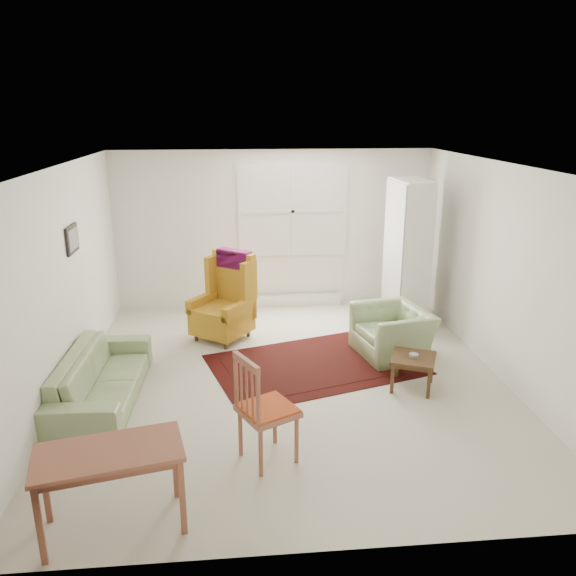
{
  "coord_description": "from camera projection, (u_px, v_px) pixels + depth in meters",
  "views": [
    {
      "loc": [
        -0.59,
        -6.02,
        3.06
      ],
      "look_at": [
        0.0,
        0.3,
        1.05
      ],
      "focal_mm": 35.0,
      "sensor_mm": 36.0,
      "label": 1
    }
  ],
  "objects": [
    {
      "name": "room",
      "position": [
        290.0,
        273.0,
        6.51
      ],
      "size": [
        5.04,
        5.54,
        2.51
      ],
      "color": "beige",
      "rests_on": "ground"
    },
    {
      "name": "rug",
      "position": [
        315.0,
        364.0,
        7.07
      ],
      "size": [
        2.88,
        2.29,
        0.03
      ],
      "primitive_type": null,
      "rotation": [
        0.0,
        0.0,
        0.3
      ],
      "color": "black",
      "rests_on": "ground"
    },
    {
      "name": "sofa",
      "position": [
        101.0,
        368.0,
        6.1
      ],
      "size": [
        0.81,
        1.94,
        0.77
      ],
      "primitive_type": "imported",
      "rotation": [
        0.0,
        0.0,
        1.54
      ],
      "color": "#859B67",
      "rests_on": "ground"
    },
    {
      "name": "armchair",
      "position": [
        393.0,
        327.0,
        7.29
      ],
      "size": [
        1.03,
        1.12,
        0.75
      ],
      "primitive_type": "imported",
      "rotation": [
        0.0,
        0.0,
        -1.35
      ],
      "color": "#859B67",
      "rests_on": "ground"
    },
    {
      "name": "wingback_chair",
      "position": [
        221.0,
        297.0,
        7.71
      ],
      "size": [
        1.01,
        1.02,
        1.22
      ],
      "primitive_type": null,
      "rotation": [
        0.0,
        0.0,
        -0.65
      ],
      "color": "#B27D1B",
      "rests_on": "ground"
    },
    {
      "name": "coffee_table",
      "position": [
        412.0,
        372.0,
        6.44
      ],
      "size": [
        0.63,
        0.63,
        0.39
      ],
      "primitive_type": null,
      "rotation": [
        0.0,
        0.0,
        -0.41
      ],
      "color": "#432914",
      "rests_on": "ground"
    },
    {
      "name": "stool",
      "position": [
        225.0,
        321.0,
        7.89
      ],
      "size": [
        0.42,
        0.42,
        0.47
      ],
      "primitive_type": null,
      "rotation": [
        0.0,
        0.0,
        -0.21
      ],
      "color": "white",
      "rests_on": "ground"
    },
    {
      "name": "cabinet",
      "position": [
        407.0,
        253.0,
        8.26
      ],
      "size": [
        0.5,
        0.88,
        2.13
      ],
      "primitive_type": null,
      "rotation": [
        0.0,
        0.0,
        0.06
      ],
      "color": "white",
      "rests_on": "ground"
    },
    {
      "name": "desk",
      "position": [
        112.0,
        490.0,
        4.22
      ],
      "size": [
        1.16,
        0.76,
        0.68
      ],
      "primitive_type": null,
      "rotation": [
        0.0,
        0.0,
        0.22
      ],
      "color": "brown",
      "rests_on": "ground"
    },
    {
      "name": "desk_chair",
      "position": [
        268.0,
        408.0,
        5.01
      ],
      "size": [
        0.62,
        0.62,
        1.05
      ],
      "primitive_type": null,
      "rotation": [
        0.0,
        0.0,
        2.05
      ],
      "color": "brown",
      "rests_on": "ground"
    }
  ]
}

